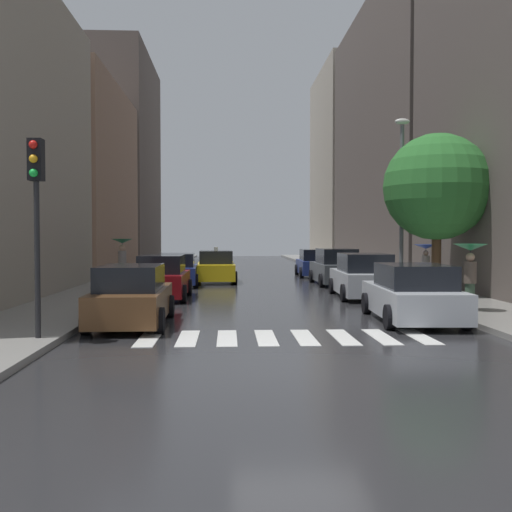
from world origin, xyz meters
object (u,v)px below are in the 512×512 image
object	(u,v)px
parked_car_right_third	(336,268)
street_tree_right	(437,187)
parked_car_right_nearest	(412,294)
parked_car_right_second	(363,277)
parked_car_left_nearest	(132,297)
pedestrian_near_tree	(426,255)
lamp_post_right	(402,192)
pedestrian_foreground	(470,263)
traffic_light_left_corner	(36,193)
parked_car_right_fourth	(315,264)
parked_car_left_second	(162,279)
parked_car_left_third	(177,270)
taxi_midroad	(216,267)
pedestrian_by_kerb	(122,252)

from	to	relation	value
parked_car_right_third	street_tree_right	bearing A→B (deg)	-156.88
parked_car_right_nearest	parked_car_right_second	world-z (taller)	parked_car_right_second
parked_car_left_nearest	pedestrian_near_tree	distance (m)	15.46
parked_car_right_third	lamp_post_right	bearing A→B (deg)	-163.16
parked_car_right_third	pedestrian_near_tree	bearing A→B (deg)	-123.43
pedestrian_foreground	traffic_light_left_corner	bearing A→B (deg)	36.60
parked_car_right_nearest	pedestrian_near_tree	world-z (taller)	pedestrian_near_tree
pedestrian_near_tree	traffic_light_left_corner	world-z (taller)	traffic_light_left_corner
street_tree_right	lamp_post_right	distance (m)	1.44
parked_car_right_third	traffic_light_left_corner	bearing A→B (deg)	148.37
pedestrian_foreground	parked_car_right_fourth	bearing A→B (deg)	-66.82
parked_car_left_second	parked_car_left_third	bearing A→B (deg)	0.25
parked_car_left_third	parked_car_left_nearest	bearing A→B (deg)	177.68
parked_car_right_second	taxi_midroad	distance (m)	9.88
parked_car_right_fourth	street_tree_right	xyz separation A→B (m)	(2.87, -12.10, 3.47)
pedestrian_by_kerb	parked_car_left_nearest	bearing A→B (deg)	-89.53
taxi_midroad	traffic_light_left_corner	xyz separation A→B (m)	(-3.50, -17.48, 2.52)
parked_car_right_third	pedestrian_near_tree	xyz separation A→B (m)	(3.64, -2.35, 0.71)
parked_car_left_third	parked_car_right_nearest	bearing A→B (deg)	-150.18
lamp_post_right	parked_car_left_nearest	bearing A→B (deg)	-141.57
parked_car_right_second	parked_car_left_third	bearing A→B (deg)	54.30
parked_car_left_third	traffic_light_left_corner	size ratio (longest dim) A/B	1.04
street_tree_right	traffic_light_left_corner	distance (m)	15.27
parked_car_left_nearest	parked_car_left_second	world-z (taller)	parked_car_left_second
taxi_midroad	street_tree_right	distance (m)	12.35
parked_car_right_second	pedestrian_foreground	xyz separation A→B (m)	(1.95, -5.33, 0.79)
parked_car_right_fourth	lamp_post_right	bearing A→B (deg)	-169.44
pedestrian_foreground	street_tree_right	bearing A→B (deg)	-82.65
taxi_midroad	pedestrian_by_kerb	size ratio (longest dim) A/B	2.22
taxi_midroad	parked_car_right_third	bearing A→B (deg)	-109.85
taxi_midroad	parked_car_left_nearest	bearing A→B (deg)	171.24
parked_car_right_third	street_tree_right	xyz separation A→B (m)	(2.74, -6.23, 3.40)
pedestrian_near_tree	street_tree_right	world-z (taller)	street_tree_right
parked_car_right_second	lamp_post_right	distance (m)	3.79
parked_car_right_nearest	parked_car_right_second	distance (m)	6.36
parked_car_left_nearest	taxi_midroad	size ratio (longest dim) A/B	0.96
parked_car_right_third	parked_car_right_fourth	bearing A→B (deg)	0.76
parked_car_right_second	pedestrian_foreground	size ratio (longest dim) A/B	2.35
parked_car_left_third	traffic_light_left_corner	xyz separation A→B (m)	(-1.69, -15.36, 2.56)
parked_car_left_third	lamp_post_right	world-z (taller)	lamp_post_right
parked_car_right_second	parked_car_right_third	size ratio (longest dim) A/B	1.01
pedestrian_near_tree	pedestrian_foreground	bearing A→B (deg)	105.30
parked_car_right_nearest	pedestrian_near_tree	xyz separation A→B (m)	(3.76, 10.04, 0.78)
parked_car_right_nearest	traffic_light_left_corner	bearing A→B (deg)	111.36
pedestrian_by_kerb	pedestrian_near_tree	bearing A→B (deg)	-12.55
parked_car_right_fourth	taxi_midroad	xyz separation A→B (m)	(-5.70, -3.91, 0.01)
parked_car_left_nearest	taxi_midroad	world-z (taller)	taxi_midroad
parked_car_left_nearest	parked_car_left_third	bearing A→B (deg)	-1.23
pedestrian_near_tree	traffic_light_left_corner	size ratio (longest dim) A/B	0.43
parked_car_left_nearest	parked_car_left_second	xyz separation A→B (m)	(0.09, 6.56, 0.02)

